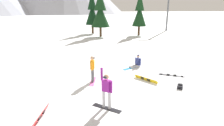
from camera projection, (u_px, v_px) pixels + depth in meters
The scene contains 12 objects.
ground_plane at pixel (130, 93), 10.57m from camera, with size 800.00×800.00×0.00m, color white.
snowboarder_foreground at pixel (107, 90), 8.63m from camera, with size 1.32×1.24×2.02m.
snowboarder_midground at pixel (92, 68), 11.92m from camera, with size 0.63×1.56×1.74m.
snowboarder_background at pixel (137, 62), 15.31m from camera, with size 1.72×1.17×1.01m.
loose_snowboard_far_spare at pixel (146, 79), 12.31m from camera, with size 1.12×1.64×0.24m.
loose_snowboard_near_right at pixel (41, 115), 8.04m from camera, with size 0.59×1.90×0.28m.
loose_snowboard_near_left at pixel (171, 75), 13.31m from camera, with size 1.72×1.23×0.09m.
backpack_black at pixel (180, 86), 11.14m from camera, with size 0.52×0.54×0.26m.
pine_tree_tall at pixel (92, 11), 35.20m from camera, with size 2.69×2.69×7.99m.
pine_tree_leaning at pixel (100, 12), 31.12m from camera, with size 3.21×3.21×7.76m.
pine_tree_short at pixel (140, 12), 32.69m from camera, with size 2.53×2.53×7.73m.
ski_lift_tower at pixel (169, 0), 39.56m from camera, with size 3.15×0.36×11.67m.
Camera 1 is at (-3.10, -9.22, 4.61)m, focal length 29.43 mm.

